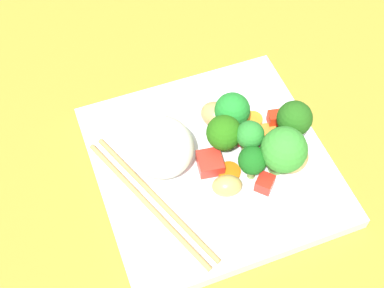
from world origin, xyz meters
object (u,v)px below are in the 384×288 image
(carrot_slice_2, at_px, (253,120))
(square_plate, at_px, (212,165))
(broccoli_floret_1, at_px, (294,120))
(rice_mound, at_px, (161,147))
(chopstick_pair, at_px, (151,200))

(carrot_slice_2, bearing_deg, square_plate, 27.69)
(carrot_slice_2, bearing_deg, broccoli_floret_1, 123.42)
(broccoli_floret_1, bearing_deg, square_plate, -4.09)
(broccoli_floret_1, relative_size, carrot_slice_2, 2.68)
(rice_mound, bearing_deg, carrot_slice_2, -172.27)
(square_plate, bearing_deg, chopstick_pair, 17.25)
(square_plate, relative_size, broccoli_floret_1, 4.02)
(rice_mound, xyz_separation_m, carrot_slice_2, (-0.13, -0.02, -0.03))
(square_plate, relative_size, carrot_slice_2, 10.80)
(broccoli_floret_1, distance_m, chopstick_pair, 0.19)
(rice_mound, bearing_deg, broccoli_floret_1, 170.23)
(rice_mound, bearing_deg, square_plate, 160.72)
(square_plate, height_order, chopstick_pair, chopstick_pair)
(carrot_slice_2, xyz_separation_m, chopstick_pair, (0.16, 0.06, 0.00))
(chopstick_pair, bearing_deg, rice_mound, 127.23)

